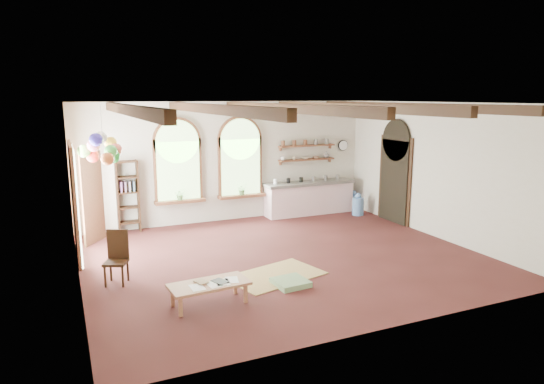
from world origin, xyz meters
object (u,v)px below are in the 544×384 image
kitchen_counter (309,198)px  coffee_table (209,286)px  side_chair (117,269)px  balloon_cluster (103,149)px

kitchen_counter → coffee_table: 6.55m
side_chair → balloon_cluster: balloon_cluster is taller
kitchen_counter → side_chair: size_ratio=2.76×
coffee_table → side_chair: side_chair is taller
kitchen_counter → balloon_cluster: 6.33m
kitchen_counter → side_chair: 6.57m
coffee_table → side_chair: 2.00m
kitchen_counter → coffee_table: size_ratio=2.03×
coffee_table → balloon_cluster: (-1.28, 2.76, 2.00)m
kitchen_counter → side_chair: (-5.68, -3.30, -0.20)m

